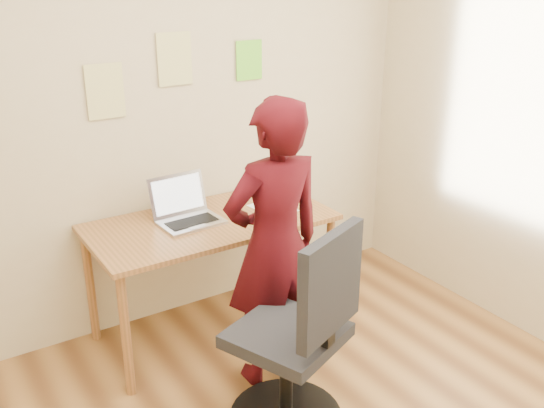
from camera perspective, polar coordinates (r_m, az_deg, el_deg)
room at (r=2.14m, az=7.23°, el=0.60°), size 3.58×3.58×2.78m
desk at (r=3.55m, az=-5.78°, el=-2.79°), size 1.40×0.70×0.74m
laptop at (r=3.50m, az=-8.07°, el=-0.77°), size 0.36×0.33×0.25m
paper_sheet at (r=3.67m, az=0.09°, el=-0.37°), size 0.23×0.30×0.00m
phone at (r=3.44m, az=-1.17°, el=-1.86°), size 0.07×0.13×0.01m
wall_note_left at (r=3.48m, az=-15.43°, el=10.19°), size 0.21×0.00×0.30m
wall_note_mid at (r=3.60m, az=-9.15°, el=13.32°), size 0.21×0.00×0.30m
wall_note_right at (r=3.83m, az=-2.16°, el=13.37°), size 0.18×0.00×0.24m
office_chair at (r=2.90m, az=2.55°, el=-13.25°), size 0.61×0.62×1.07m
person at (r=3.10m, az=0.23°, el=-3.94°), size 0.58×0.39×1.55m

